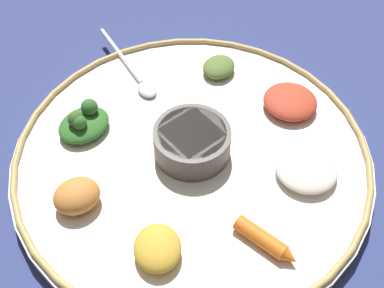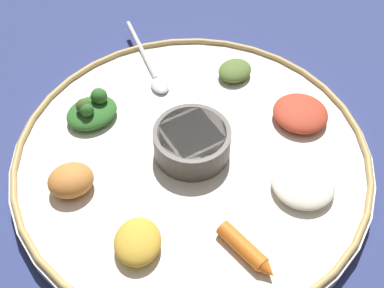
{
  "view_description": "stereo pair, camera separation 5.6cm",
  "coord_description": "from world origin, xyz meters",
  "px_view_note": "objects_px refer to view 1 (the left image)",
  "views": [
    {
      "loc": [
        -0.34,
        0.11,
        0.47
      ],
      "look_at": [
        0.0,
        0.0,
        0.04
      ],
      "focal_mm": 43.07,
      "sensor_mm": 36.0,
      "label": 1
    },
    {
      "loc": [
        -0.35,
        0.05,
        0.47
      ],
      "look_at": [
        0.0,
        0.0,
        0.04
      ],
      "focal_mm": 43.07,
      "sensor_mm": 36.0,
      "label": 2
    }
  ],
  "objects_px": {
    "greens_pile": "(84,122)",
    "center_bowl": "(192,141)",
    "spoon": "(134,72)",
    "carrot_near_spoon": "(265,241)"
  },
  "relations": [
    {
      "from": "spoon",
      "to": "greens_pile",
      "type": "distance_m",
      "value": 0.12
    },
    {
      "from": "spoon",
      "to": "carrot_near_spoon",
      "type": "height_order",
      "value": "carrot_near_spoon"
    },
    {
      "from": "spoon",
      "to": "carrot_near_spoon",
      "type": "xyz_separation_m",
      "value": [
        -0.31,
        -0.07,
        0.0
      ]
    },
    {
      "from": "center_bowl",
      "to": "spoon",
      "type": "distance_m",
      "value": 0.17
    },
    {
      "from": "center_bowl",
      "to": "carrot_near_spoon",
      "type": "bearing_deg",
      "value": -166.13
    },
    {
      "from": "carrot_near_spoon",
      "to": "greens_pile",
      "type": "bearing_deg",
      "value": 35.37
    },
    {
      "from": "center_bowl",
      "to": "greens_pile",
      "type": "height_order",
      "value": "same"
    },
    {
      "from": "greens_pile",
      "to": "center_bowl",
      "type": "bearing_deg",
      "value": -122.18
    },
    {
      "from": "greens_pile",
      "to": "carrot_near_spoon",
      "type": "height_order",
      "value": "greens_pile"
    },
    {
      "from": "spoon",
      "to": "greens_pile",
      "type": "xyz_separation_m",
      "value": [
        -0.09,
        0.08,
        0.01
      ]
    }
  ]
}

